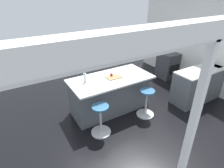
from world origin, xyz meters
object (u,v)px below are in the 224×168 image
(kitchen_island, at_px, (110,94))
(apple_red, at_px, (111,74))
(cutting_board, at_px, (114,77))
(stool_by_window, at_px, (146,104))
(water_bottle, at_px, (85,77))
(oven_range, at_px, (168,65))
(stool_middle, at_px, (101,121))

(kitchen_island, bearing_deg, apple_red, -158.36)
(kitchen_island, bearing_deg, cutting_board, 142.10)
(stool_by_window, bearing_deg, water_bottle, -30.80)
(oven_range, relative_size, cutting_board, 2.48)
(oven_range, height_order, stool_middle, oven_range)
(oven_range, relative_size, kitchen_island, 0.44)
(stool_middle, bearing_deg, stool_by_window, 180.00)
(oven_range, bearing_deg, apple_red, 13.64)
(cutting_board, bearing_deg, stool_middle, 41.14)
(oven_range, distance_m, stool_by_window, 2.54)
(cutting_board, xyz_separation_m, apple_red, (0.02, -0.08, 0.05))
(oven_range, distance_m, cutting_board, 2.85)
(oven_range, height_order, stool_by_window, oven_range)
(stool_middle, xyz_separation_m, water_bottle, (-0.01, -0.75, 0.72))
(oven_range, bearing_deg, cutting_board, 15.29)
(stool_by_window, bearing_deg, cutting_board, -47.76)
(kitchen_island, xyz_separation_m, cutting_board, (-0.07, 0.06, 0.47))
(cutting_board, xyz_separation_m, water_bottle, (0.69, -0.13, 0.11))
(kitchen_island, height_order, stool_by_window, kitchen_island)
(apple_red, bearing_deg, cutting_board, 102.75)
(stool_middle, bearing_deg, cutting_board, -138.86)
(stool_by_window, relative_size, stool_middle, 1.00)
(kitchen_island, xyz_separation_m, apple_red, (-0.06, -0.02, 0.52))
(stool_by_window, xyz_separation_m, water_bottle, (1.26, -0.75, 0.72))
(oven_range, xyz_separation_m, water_bottle, (3.40, 0.61, 0.61))
(stool_middle, bearing_deg, oven_range, -158.30)
(stool_middle, relative_size, apple_red, 9.97)
(stool_by_window, bearing_deg, apple_red, -50.27)
(cutting_board, height_order, water_bottle, water_bottle)
(kitchen_island, distance_m, water_bottle, 0.86)
(oven_range, distance_m, kitchen_island, 2.86)
(kitchen_island, bearing_deg, oven_range, -166.19)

